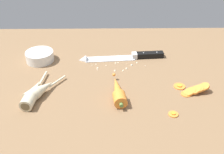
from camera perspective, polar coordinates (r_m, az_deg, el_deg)
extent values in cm
cube|color=brown|center=(100.47, -0.02, -1.04)|extent=(120.00, 90.00, 4.00)
cube|color=silver|center=(110.93, -0.40, 3.92)|extent=(20.27, 5.89, 0.50)
cone|color=silver|center=(110.71, -6.20, 3.64)|extent=(3.29, 4.17, 3.96)
cube|color=silver|center=(111.68, 4.73, 4.51)|extent=(2.21, 3.08, 2.20)
cube|color=black|center=(112.90, 8.00, 4.62)|extent=(11.18, 3.62, 2.20)
sphere|color=silver|center=(111.80, 6.63, 5.07)|extent=(0.50, 0.50, 0.50)
sphere|color=silver|center=(113.02, 9.43, 5.16)|extent=(0.50, 0.50, 0.50)
cylinder|color=orange|center=(85.62, 1.67, -4.61)|extent=(4.72, 5.43, 4.20)
cone|color=orange|center=(90.36, 1.10, -2.29)|extent=(5.28, 12.36, 3.99)
sphere|color=orange|center=(97.05, 0.43, 0.49)|extent=(1.20, 1.20, 1.20)
cylinder|color=#5B7F3D|center=(83.23, 1.98, -5.91)|extent=(1.30, 1.13, 1.20)
cylinder|color=beige|center=(88.58, -17.21, -4.97)|extent=(4.53, 5.41, 4.00)
cone|color=beige|center=(93.67, -15.77, -2.37)|extent=(4.77, 9.25, 3.80)
cylinder|color=beige|center=(99.60, -14.39, -0.42)|extent=(1.77, 9.63, 0.70)
cylinder|color=brown|center=(86.81, -17.78, -5.97)|extent=(2.82, 0.61, 2.80)
cylinder|color=beige|center=(90.72, -16.52, -3.81)|extent=(5.63, 5.66, 4.00)
cone|color=beige|center=(93.56, -13.95, -2.10)|extent=(7.29, 8.17, 3.80)
cylinder|color=beige|center=(97.23, -11.44, -0.89)|extent=(5.09, 6.89, 0.70)
cylinder|color=brown|center=(89.77, -17.48, -4.45)|extent=(2.47, 1.84, 2.80)
cylinder|color=orange|center=(94.03, 15.31, -3.37)|extent=(3.41, 3.41, 0.70)
cylinder|color=orange|center=(94.42, 15.85, -3.12)|extent=(3.36, 3.28, 1.93)
cylinder|color=orange|center=(94.75, 16.22, -2.86)|extent=(3.33, 3.25, 1.94)
cylinder|color=orange|center=(94.90, 16.87, -2.74)|extent=(3.56, 3.49, 1.86)
cylinder|color=orange|center=(95.28, 17.33, -2.49)|extent=(3.35, 3.29, 2.27)
cylinder|color=orange|center=(95.46, 17.84, -2.34)|extent=(3.35, 3.28, 2.10)
cylinder|color=orange|center=(95.87, 18.43, -2.12)|extent=(3.43, 3.34, 1.67)
cylinder|color=orange|center=(96.23, 18.88, -1.89)|extent=(3.40, 3.33, 2.21)
cylinder|color=orange|center=(84.83, 12.77, -7.54)|extent=(3.02, 3.02, 0.70)
cylinder|color=#FF9E2B|center=(84.66, 12.79, -7.41)|extent=(1.27, 1.27, 0.16)
cylinder|color=orange|center=(97.15, 14.00, -1.84)|extent=(3.99, 3.99, 0.70)
cylinder|color=#FF9E2B|center=(97.00, 14.02, -1.71)|extent=(1.68, 1.68, 0.16)
cylinder|color=white|center=(112.66, -14.94, 4.22)|extent=(11.00, 11.00, 4.00)
cylinder|color=#BCBCB8|center=(112.43, -14.97, 4.43)|extent=(8.80, 8.80, 2.80)
sphere|color=beige|center=(106.43, -1.26, 2.54)|extent=(0.53, 0.53, 0.53)
sphere|color=beige|center=(103.77, -3.09, 1.61)|extent=(0.49, 0.49, 0.49)
sphere|color=beige|center=(107.33, -3.34, 2.81)|extent=(0.63, 0.63, 0.63)
sphere|color=beige|center=(102.98, 0.62, 1.49)|extent=(0.81, 0.81, 0.81)
sphere|color=beige|center=(103.06, 2.29, 1.41)|extent=(0.55, 0.55, 0.55)
sphere|color=beige|center=(106.72, 4.17, 2.66)|extent=(0.89, 0.89, 0.89)
sphere|color=beige|center=(104.42, 3.10, 1.95)|extent=(0.87, 0.87, 0.87)
sphere|color=beige|center=(108.35, 1.32, 3.15)|extent=(0.56, 0.56, 0.56)
sphere|color=beige|center=(103.53, 2.43, 1.55)|extent=(0.50, 0.50, 0.50)
sphere|color=beige|center=(107.03, 6.98, 2.43)|extent=(0.40, 0.40, 0.40)
sphere|color=beige|center=(108.52, 5.27, 3.10)|extent=(0.67, 0.67, 0.67)
sphere|color=beige|center=(106.78, -4.22, 2.54)|extent=(0.46, 0.46, 0.46)
sphere|color=beige|center=(104.68, -3.05, 2.02)|extent=(0.82, 0.82, 0.82)
sphere|color=beige|center=(107.76, 0.77, 3.02)|extent=(0.69, 0.69, 0.69)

